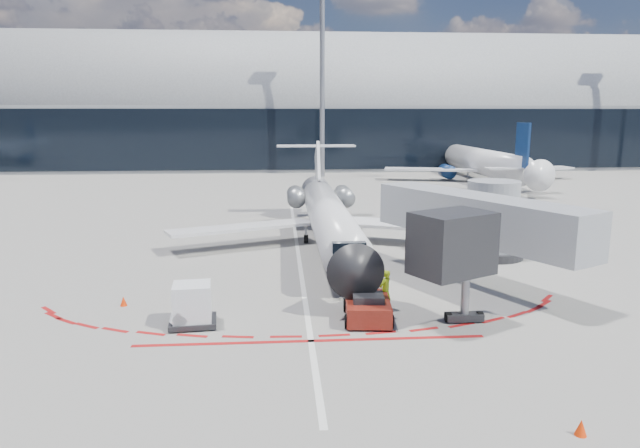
{
  "coord_description": "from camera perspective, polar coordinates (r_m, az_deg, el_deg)",
  "views": [
    {
      "loc": [
        -1.19,
        -32.77,
        8.9
      ],
      "look_at": [
        1.37,
        2.4,
        2.01
      ],
      "focal_mm": 32.0,
      "sensor_mm": 36.0,
      "label": 1
    }
  ],
  "objects": [
    {
      "name": "uld_container",
      "position": [
        24.93,
        -12.65,
        -7.92
      ],
      "size": [
        2.11,
        1.85,
        1.84
      ],
      "rotation": [
        0.0,
        0.0,
        0.1
      ],
      "color": "black",
      "rests_on": "ground"
    },
    {
      "name": "light_mast_centre",
      "position": [
        81.09,
        0.22,
        13.6
      ],
      "size": [
        0.7,
        0.7,
        25.0
      ],
      "primitive_type": "cylinder",
      "color": "gray",
      "rests_on": "ground"
    },
    {
      "name": "apron_stop_bar",
      "position": [
        23.09,
        -0.91,
        -11.61
      ],
      "size": [
        14.0,
        0.25,
        0.01
      ],
      "primitive_type": "cube",
      "color": "maroon",
      "rests_on": "ground"
    },
    {
      "name": "bg_airliner_1",
      "position": [
        79.7,
        15.84,
        7.77
      ],
      "size": [
        30.34,
        32.12,
        9.81
      ],
      "primitive_type": null,
      "color": "silver",
      "rests_on": "ground"
    },
    {
      "name": "ramp_worker",
      "position": [
        26.26,
        6.53,
        -6.63
      ],
      "size": [
        0.83,
        0.8,
        1.91
      ],
      "primitive_type": "imported",
      "rotation": [
        0.0,
        0.0,
        3.85
      ],
      "color": "#B8DC17",
      "rests_on": "ground"
    },
    {
      "name": "regional_jet",
      "position": [
        38.13,
        0.78,
        0.97
      ],
      "size": [
        21.57,
        26.6,
        6.66
      ],
      "color": "silver",
      "rests_on": "ground"
    },
    {
      "name": "pushback_tug",
      "position": [
        25.21,
        4.78,
        -8.34
      ],
      "size": [
        2.28,
        4.87,
        1.25
      ],
      "rotation": [
        0.0,
        0.0,
        -0.09
      ],
      "color": "#5A150C",
      "rests_on": "ground"
    },
    {
      "name": "jet_bridge",
      "position": [
        32.26,
        15.81,
        0.1
      ],
      "size": [
        10.03,
        15.2,
        4.9
      ],
      "color": "#979A9F",
      "rests_on": "ground"
    },
    {
      "name": "safety_cone_right",
      "position": [
        18.47,
        24.65,
        -18.01
      ],
      "size": [
        0.34,
        0.34,
        0.48
      ],
      "primitive_type": "cone",
      "color": "red",
      "rests_on": "ground"
    },
    {
      "name": "terminal_building",
      "position": [
        97.75,
        -3.53,
        10.81
      ],
      "size": [
        150.0,
        24.15,
        24.0
      ],
      "color": "#94979A",
      "rests_on": "ground"
    },
    {
      "name": "safety_cone_left",
      "position": [
        28.48,
        -19.06,
        -7.31
      ],
      "size": [
        0.33,
        0.33,
        0.46
      ],
      "primitive_type": "cone",
      "color": "red",
      "rests_on": "ground"
    },
    {
      "name": "apron_centerline",
      "position": [
        35.91,
        -2.14,
        -3.3
      ],
      "size": [
        0.25,
        40.0,
        0.01
      ],
      "primitive_type": "cube",
      "color": "silver",
      "rests_on": "ground"
    },
    {
      "name": "ground",
      "position": [
        33.98,
        -2.02,
        -4.14
      ],
      "size": [
        260.0,
        260.0,
        0.0
      ],
      "primitive_type": "plane",
      "color": "slate",
      "rests_on": "ground"
    }
  ]
}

